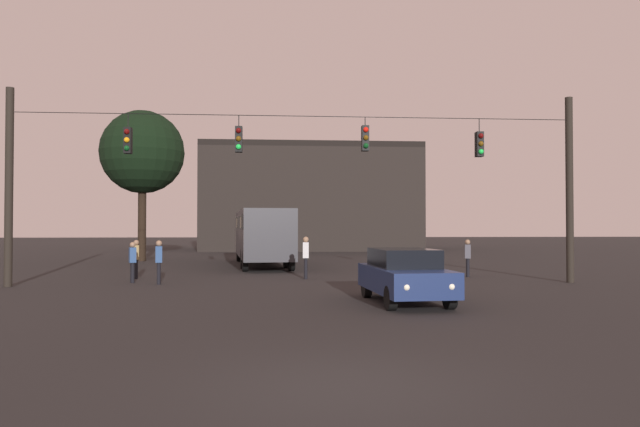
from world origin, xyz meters
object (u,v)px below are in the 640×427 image
(pedestrian_crossing_left, at_px, (306,255))
(tree_left_silhouette, at_px, (142,153))
(city_bus, at_px, (262,232))
(pedestrian_crossing_right, at_px, (468,256))
(pedestrian_trailing, at_px, (132,260))
(pedestrian_near_bus, at_px, (159,260))
(pedestrian_crossing_center, at_px, (136,257))
(car_near_right, at_px, (405,275))

(pedestrian_crossing_left, height_order, tree_left_silhouette, tree_left_silhouette)
(city_bus, xyz_separation_m, pedestrian_crossing_left, (1.97, -8.43, -0.88))
(pedestrian_crossing_right, bearing_deg, pedestrian_trailing, -173.22)
(city_bus, distance_m, pedestrian_near_bus, 10.89)
(pedestrian_crossing_right, height_order, pedestrian_trailing, pedestrian_crossing_right)
(pedestrian_crossing_center, bearing_deg, pedestrian_trailing, -81.44)
(car_near_right, distance_m, pedestrian_trailing, 11.25)
(city_bus, height_order, tree_left_silhouette, tree_left_silhouette)
(pedestrian_crossing_left, bearing_deg, pedestrian_near_bus, -162.19)
(pedestrian_crossing_center, height_order, pedestrian_near_bus, pedestrian_near_bus)
(tree_left_silhouette, bearing_deg, pedestrian_crossing_left, -54.28)
(pedestrian_crossing_left, bearing_deg, pedestrian_trailing, -170.67)
(pedestrian_crossing_right, bearing_deg, city_bus, 138.50)
(pedestrian_crossing_left, bearing_deg, car_near_right, -72.89)
(car_near_right, relative_size, pedestrian_trailing, 2.84)
(pedestrian_crossing_left, xyz_separation_m, pedestrian_near_bus, (-5.58, -1.79, -0.07))
(pedestrian_near_bus, bearing_deg, pedestrian_crossing_left, 17.81)
(pedestrian_crossing_right, height_order, pedestrian_near_bus, pedestrian_near_bus)
(city_bus, height_order, pedestrian_near_bus, city_bus)
(pedestrian_crossing_left, relative_size, tree_left_silhouette, 0.19)
(city_bus, xyz_separation_m, pedestrian_crossing_right, (8.94, -7.91, -0.97))
(pedestrian_crossing_right, relative_size, tree_left_silhouette, 0.17)
(pedestrian_crossing_center, distance_m, pedestrian_crossing_right, 13.94)
(city_bus, distance_m, pedestrian_trailing, 10.69)
(city_bus, distance_m, car_near_right, 16.78)
(city_bus, bearing_deg, pedestrian_crossing_center, -122.69)
(pedestrian_crossing_right, xyz_separation_m, pedestrian_trailing, (-13.68, -1.63, -0.02))
(car_near_right, xyz_separation_m, pedestrian_near_bus, (-7.96, 5.94, 0.13))
(pedestrian_crossing_left, bearing_deg, pedestrian_crossing_center, 174.74)
(pedestrian_near_bus, xyz_separation_m, tree_left_silhouette, (-3.90, 14.98, 5.83))
(city_bus, distance_m, pedestrian_crossing_left, 8.71)
(pedestrian_trailing, bearing_deg, pedestrian_crossing_left, 9.33)
(city_bus, bearing_deg, pedestrian_trailing, -116.42)
(tree_left_silhouette, bearing_deg, pedestrian_trailing, -79.00)
(car_near_right, xyz_separation_m, tree_left_silhouette, (-11.86, 20.92, 5.95))
(pedestrian_crossing_right, relative_size, pedestrian_near_bus, 0.97)
(pedestrian_trailing, bearing_deg, pedestrian_crossing_right, 6.78)
(pedestrian_crossing_right, height_order, tree_left_silhouette, tree_left_silhouette)
(car_near_right, relative_size, pedestrian_near_bus, 2.71)
(car_near_right, height_order, pedestrian_trailing, pedestrian_trailing)
(pedestrian_near_bus, xyz_separation_m, pedestrian_trailing, (-1.12, 0.69, -0.05))
(pedestrian_crossing_right, distance_m, pedestrian_near_bus, 12.77)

